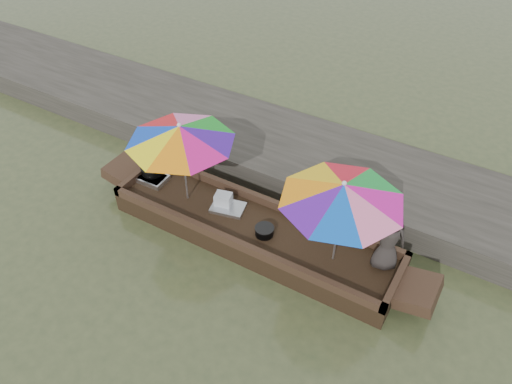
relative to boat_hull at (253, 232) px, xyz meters
The scene contains 11 objects.
water 0.17m from the boat_hull, ahead, with size 80.00×80.00×0.00m, color #3C4629.
dock 2.20m from the boat_hull, 90.00° to the left, with size 22.00×2.20×0.50m, color #2D2B26.
boat_hull is the anchor object (origin of this frame).
cooking_pot 2.26m from the boat_hull, behind, with size 0.42×0.42×0.22m, color black.
tray_crayfish 2.20m from the boat_hull, behind, with size 0.56×0.39×0.09m, color silver.
tray_scallop 0.61m from the boat_hull, 168.11° to the left, with size 0.56×0.39×0.06m, color silver.
charcoal_grill 0.38m from the boat_hull, 18.80° to the right, with size 0.30×0.30×0.14m, color black.
supply_bag 0.75m from the boat_hull, 167.92° to the left, with size 0.28×0.22×0.26m, color silver.
vendor 2.27m from the boat_hull, ahead, with size 0.53×0.35×1.08m, color #302B28.
umbrella_bow 1.64m from the boat_hull, behind, with size 1.79×1.79×1.55m, color #4414A5, non-canonical shape.
umbrella_stern 1.72m from the boat_hull, ahead, with size 1.81×1.81×1.55m, color #E514A3, non-canonical shape.
Camera 1 is at (3.02, -5.02, 6.18)m, focal length 35.00 mm.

